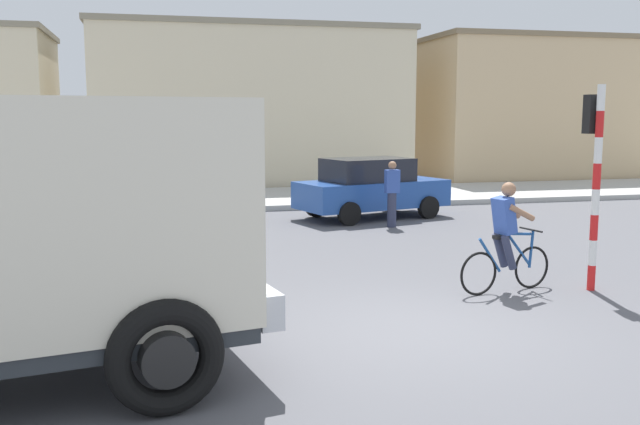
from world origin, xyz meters
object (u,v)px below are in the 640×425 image
traffic_light_pole (595,159)px  car_red_near (371,188)px  cyclist (506,237)px  pedestrian_near_kerb (392,193)px

traffic_light_pole → car_red_near: size_ratio=0.74×
cyclist → traffic_light_pole: 1.84m
car_red_near → cyclist: bearing=-92.7°
traffic_light_pole → pedestrian_near_kerb: traffic_light_pole is taller
traffic_light_pole → pedestrian_near_kerb: (-0.96, 6.60, -1.22)m
car_red_near → pedestrian_near_kerb: 1.59m
traffic_light_pole → pedestrian_near_kerb: bearing=98.3°
cyclist → car_red_near: size_ratio=0.40×
cyclist → car_red_near: bearing=87.3°
car_red_near → pedestrian_near_kerb: bearing=-88.6°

